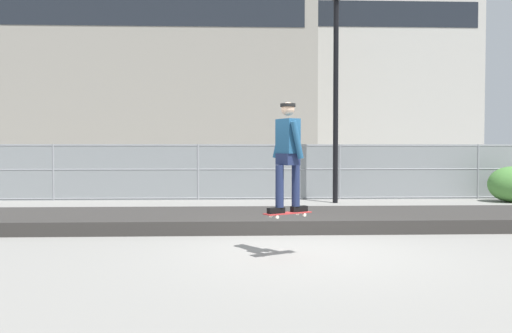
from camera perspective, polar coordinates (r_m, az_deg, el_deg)
ground_plane at (r=8.79m, az=5.33°, el=-9.26°), size 120.00×120.00×0.00m
gravel_berm at (r=11.80m, az=3.32°, el=-5.68°), size 17.19×2.73×0.28m
skateboard at (r=8.33m, az=3.44°, el=-5.06°), size 0.80×0.56×0.07m
skater at (r=8.27m, az=3.45°, el=1.78°), size 0.68×0.62×1.73m
chain_fence at (r=17.62m, az=1.43°, el=-0.57°), size 23.73×0.06×1.85m
street_lamp at (r=16.90m, az=8.61°, el=10.23°), size 0.44×0.44×6.64m
parked_car_near at (r=20.69m, az=-13.42°, el=-0.51°), size 4.48×2.11×1.66m
parked_car_mid at (r=20.32m, az=1.65°, el=-0.50°), size 4.56×2.27×1.66m
parked_car_far at (r=21.67m, az=16.59°, el=-0.43°), size 4.50×2.15×1.66m
library_building at (r=53.68m, az=-10.22°, el=11.51°), size 28.60×15.24×21.29m
office_block at (r=59.02m, az=12.16°, el=11.85°), size 20.26×10.48×23.78m
shrub_left at (r=18.70m, az=25.83°, el=-1.73°), size 1.47×1.21×1.14m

